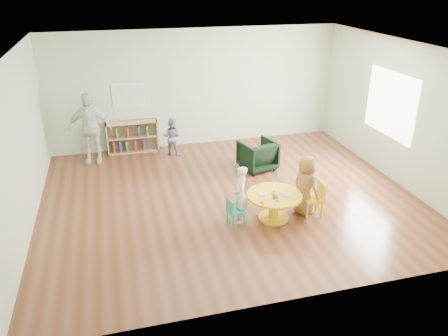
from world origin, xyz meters
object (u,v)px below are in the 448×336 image
object	(u,v)px
activity_table	(274,202)
child_left	(240,195)
child_right	(305,185)
kid_chair_right	(315,197)
adult_caretaker	(90,128)
bookshelf	(132,137)
armchair	(258,155)
kid_chair_left	(234,211)
toddler	(172,137)

from	to	relation	value
activity_table	child_left	bearing A→B (deg)	172.64
child_left	child_right	world-z (taller)	child_right
kid_chair_right	adult_caretaker	world-z (taller)	adult_caretaker
bookshelf	armchair	xyz separation A→B (m)	(2.56, -1.75, -0.04)
kid_chair_left	bookshelf	distance (m)	4.11
kid_chair_left	child_left	size ratio (longest dim) A/B	0.49
kid_chair_right	bookshelf	world-z (taller)	bookshelf
child_right	toddler	world-z (taller)	child_right
kid_chair_right	child_right	bearing A→B (deg)	69.54
kid_chair_right	child_right	world-z (taller)	child_right
child_right	activity_table	bearing A→B (deg)	74.71
child_left	adult_caretaker	xyz separation A→B (m)	(-2.47, 3.34, 0.29)
kid_chair_right	toddler	world-z (taller)	toddler
kid_chair_left	armchair	xyz separation A→B (m)	(1.14, 2.10, 0.05)
kid_chair_right	kid_chair_left	bearing A→B (deg)	94.76
kid_chair_left	activity_table	bearing A→B (deg)	81.58
kid_chair_right	toddler	bearing A→B (deg)	35.95
bookshelf	child_right	size ratio (longest dim) A/B	1.10
kid_chair_right	child_left	bearing A→B (deg)	90.90
kid_chair_right	child_right	size ratio (longest dim) A/B	0.57
child_right	adult_caretaker	distance (m)	4.97
child_left	child_right	size ratio (longest dim) A/B	0.93
kid_chair_left	bookshelf	bearing A→B (deg)	-169.23
bookshelf	armchair	size ratio (longest dim) A/B	1.69
kid_chair_left	kid_chair_right	distance (m)	1.49
activity_table	adult_caretaker	size ratio (longest dim) A/B	0.60
kid_chair_left	adult_caretaker	xyz separation A→B (m)	(-2.34, 3.43, 0.53)
kid_chair_left	adult_caretaker	bearing A→B (deg)	-155.21
toddler	adult_caretaker	size ratio (longest dim) A/B	0.56
bookshelf	adult_caretaker	size ratio (longest dim) A/B	0.75
activity_table	armchair	xyz separation A→B (m)	(0.41, 2.09, -0.01)
activity_table	kid_chair_right	distance (m)	0.76
armchair	adult_caretaker	bearing A→B (deg)	-35.43
activity_table	kid_chair_left	size ratio (longest dim) A/B	1.90
adult_caretaker	child_right	bearing A→B (deg)	-37.15
armchair	child_right	distance (m)	2.05
bookshelf	child_right	xyz separation A→B (m)	(2.74, -3.79, 0.18)
kid_chair_right	armchair	size ratio (longest dim) A/B	0.88
child_left	armchair	bearing A→B (deg)	164.11
activity_table	bookshelf	bearing A→B (deg)	119.27
child_left	child_right	xyz separation A→B (m)	(1.18, -0.02, 0.04)
kid_chair_left	child_right	bearing A→B (deg)	83.47
kid_chair_left	child_left	xyz separation A→B (m)	(0.14, 0.09, 0.24)
child_left	child_right	bearing A→B (deg)	99.55
bookshelf	armchair	bearing A→B (deg)	-34.33
kid_chair_left	armchair	world-z (taller)	armchair
toddler	kid_chair_right	bearing A→B (deg)	148.29
activity_table	armchair	size ratio (longest dim) A/B	1.34
kid_chair_left	child_left	bearing A→B (deg)	113.75
activity_table	adult_caretaker	distance (m)	4.61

